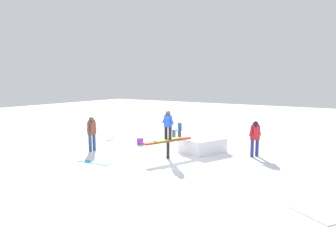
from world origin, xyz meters
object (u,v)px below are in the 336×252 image
loose_snowboard_navy (110,138)px  folding_chair (177,131)px  bystander_red (255,137)px  loose_snowboard_white (311,215)px  loose_snowboard_cyan (94,162)px  backpack_on_snow (140,141)px  main_rider_on_rail (168,126)px  bystander_brown (92,132)px  rail_feature (168,143)px

loose_snowboard_navy → folding_chair: folding_chair is taller
bystander_red → folding_chair: (-2.01, -5.26, -0.48)m
bystander_red → loose_snowboard_white: 6.35m
bystander_red → loose_snowboard_cyan: (4.70, -5.14, -0.88)m
bystander_red → backpack_on_snow: bystander_red is taller
main_rider_on_rail → bystander_red: 3.88m
bystander_brown → loose_snowboard_cyan: bystander_brown is taller
bystander_red → rail_feature: bearing=-22.6°
loose_snowboard_cyan → backpack_on_snow: bearing=-84.5°
loose_snowboard_navy → folding_chair: bearing=91.1°
main_rider_on_rail → rail_feature: bearing=0.0°
folding_chair → backpack_on_snow: folding_chair is taller
main_rider_on_rail → bystander_brown: 3.93m
main_rider_on_rail → loose_snowboard_cyan: bearing=-29.2°
main_rider_on_rail → folding_chair: size_ratio=1.59×
main_rider_on_rail → bystander_brown: bearing=-64.8°
main_rider_on_rail → bystander_brown: (0.77, -3.82, -0.51)m
loose_snowboard_navy → backpack_on_snow: bearing=46.0°
main_rider_on_rail → loose_snowboard_cyan: 3.45m
loose_snowboard_cyan → folding_chair: bearing=-94.0°
main_rider_on_rail → loose_snowboard_navy: main_rider_on_rail is taller
bystander_brown → bystander_red: size_ratio=1.03×
rail_feature → bystander_red: bystander_red is taller
loose_snowboard_cyan → backpack_on_snow: (-4.02, -0.75, 0.16)m
bystander_red → bystander_brown: bearing=-36.3°
loose_snowboard_cyan → bystander_red: bearing=-142.6°
main_rider_on_rail → loose_snowboard_navy: size_ratio=0.90×
main_rider_on_rail → folding_chair: main_rider_on_rail is taller
main_rider_on_rail → backpack_on_snow: main_rider_on_rail is taller
rail_feature → backpack_on_snow: size_ratio=7.06×
rail_feature → main_rider_on_rail: (0.00, 0.00, 0.74)m
loose_snowboard_white → rail_feature: bearing=7.3°
rail_feature → loose_snowboard_white: rail_feature is taller
loose_snowboard_white → main_rider_on_rail: bearing=7.3°
folding_chair → backpack_on_snow: bearing=-70.8°
bystander_brown → loose_snowboard_navy: (-2.91, -1.60, -0.91)m
loose_snowboard_white → loose_snowboard_cyan: bearing=28.0°
loose_snowboard_white → folding_chair: 11.30m
bystander_red → folding_chair: bystander_red is taller
bystander_brown → backpack_on_snow: size_ratio=4.82×
rail_feature → loose_snowboard_cyan: 3.22m
folding_chair → loose_snowboard_white: bearing=-8.4°
rail_feature → bystander_brown: bystander_brown is taller
bystander_brown → loose_snowboard_white: bearing=-109.2°
loose_snowboard_cyan → rail_feature: bearing=-138.0°
main_rider_on_rail → loose_snowboard_cyan: size_ratio=0.95×
loose_snowboard_navy → folding_chair: (-2.27, 3.15, 0.40)m
main_rider_on_rail → bystander_red: (-2.40, 2.99, -0.54)m
bystander_brown → folding_chair: (-5.18, 1.55, -0.51)m
rail_feature → main_rider_on_rail: bearing=0.0°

